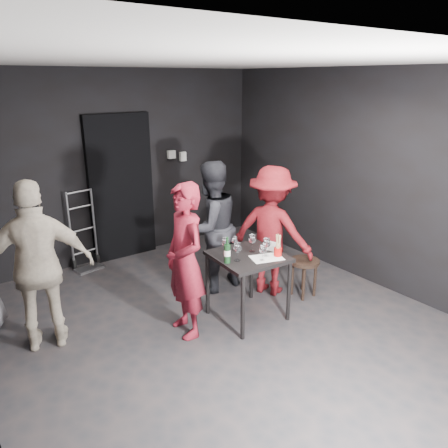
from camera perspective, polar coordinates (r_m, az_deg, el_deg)
floor at (r=4.89m, az=-0.67°, el=-13.02°), size 4.50×5.00×0.02m
ceiling at (r=4.17m, az=-0.82°, el=20.50°), size 4.50×5.00×0.02m
wall_back at (r=6.49m, az=-13.69°, el=7.28°), size 4.50×0.04×2.70m
wall_right at (r=5.89m, az=17.55°, el=5.84°), size 0.04×5.00×2.70m
doorway at (r=6.49m, az=-13.29°, el=4.61°), size 0.95×0.10×2.10m
wallbox_upper at (r=6.79m, az=-6.90°, el=9.01°), size 0.12×0.06×0.12m
wallbox_lower at (r=6.89m, az=-5.42°, el=8.78°), size 0.10×0.06×0.14m
hand_truck at (r=6.45m, az=-17.59°, el=-3.74°), size 0.38×0.33×1.12m
tasting_table at (r=4.75m, az=3.17°, el=-5.13°), size 0.72×0.72×0.75m
stool at (r=5.41m, az=10.45°, el=-5.55°), size 0.36×0.36×0.47m
server_red at (r=4.40m, az=-5.12°, el=-4.11°), size 0.47×0.67×1.74m
woman_black at (r=5.33m, az=-1.75°, el=0.33°), size 0.90×0.54×1.78m
man_maroon at (r=5.30m, az=6.27°, el=-0.45°), size 0.93×1.20×1.69m
bystander_cream at (r=4.48m, az=-23.15°, el=-3.86°), size 1.24×0.85×1.93m
tasting_mat at (r=4.65m, az=5.60°, el=-4.42°), size 0.38×0.31×0.00m
wine_glass_a at (r=4.52m, az=1.77°, el=-3.53°), size 0.10×0.10×0.22m
wine_glass_b at (r=4.66m, az=0.21°, el=-2.80°), size 0.10×0.10×0.22m
wine_glass_c at (r=4.80m, az=1.40°, el=-2.44°), size 0.09×0.09×0.18m
wine_glass_d at (r=4.55m, az=5.02°, el=-3.70°), size 0.08×0.08×0.18m
wine_glass_e at (r=4.65m, az=5.57°, el=-2.92°), size 0.10×0.10×0.22m
wine_glass_f at (r=4.77m, az=3.71°, el=-2.39°), size 0.10×0.10×0.21m
wine_bottle at (r=4.48m, az=0.42°, el=-3.80°), size 0.07×0.07×0.28m
breadstick_cup at (r=4.67m, az=7.08°, el=-2.83°), size 0.08×0.08×0.26m
reserved_card at (r=4.81m, az=6.42°, el=-2.96°), size 0.12×0.15×0.11m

